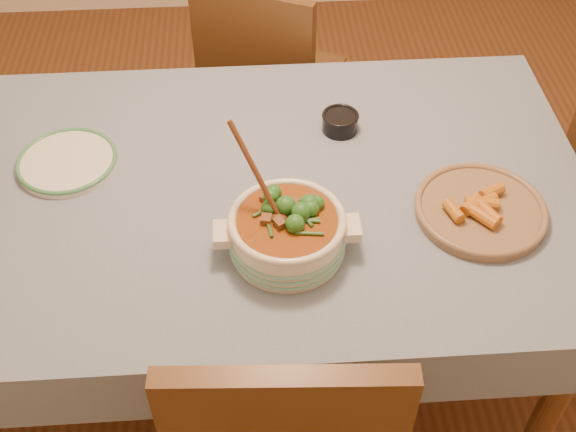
{
  "coord_description": "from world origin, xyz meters",
  "views": [
    {
      "loc": [
        -0.03,
        -1.35,
        2.03
      ],
      "look_at": [
        0.05,
        -0.2,
        0.85
      ],
      "focal_mm": 45.0,
      "sensor_mm": 36.0,
      "label": 1
    }
  ],
  "objects_px": {
    "dining_table": "(265,210)",
    "condiment_bowl": "(340,121)",
    "white_plate": "(67,162)",
    "fried_plate": "(481,208)",
    "stew_casserole": "(287,230)",
    "chair_far": "(266,78)"
  },
  "relations": [
    {
      "from": "condiment_bowl",
      "to": "dining_table",
      "type": "bearing_deg",
      "value": -135.97
    },
    {
      "from": "white_plate",
      "to": "fried_plate",
      "type": "relative_size",
      "value": 0.8
    },
    {
      "from": "stew_casserole",
      "to": "dining_table",
      "type": "bearing_deg",
      "value": 100.72
    },
    {
      "from": "stew_casserole",
      "to": "chair_far",
      "type": "height_order",
      "value": "stew_casserole"
    },
    {
      "from": "stew_casserole",
      "to": "condiment_bowl",
      "type": "height_order",
      "value": "stew_casserole"
    },
    {
      "from": "stew_casserole",
      "to": "condiment_bowl",
      "type": "distance_m",
      "value": 0.47
    },
    {
      "from": "dining_table",
      "to": "stew_casserole",
      "type": "distance_m",
      "value": 0.28
    },
    {
      "from": "condiment_bowl",
      "to": "chair_far",
      "type": "relative_size",
      "value": 0.14
    },
    {
      "from": "fried_plate",
      "to": "chair_far",
      "type": "distance_m",
      "value": 1.1
    },
    {
      "from": "dining_table",
      "to": "condiment_bowl",
      "type": "height_order",
      "value": "condiment_bowl"
    },
    {
      "from": "condiment_bowl",
      "to": "chair_far",
      "type": "xyz_separation_m",
      "value": [
        -0.18,
        0.6,
        -0.27
      ]
    },
    {
      "from": "white_plate",
      "to": "fried_plate",
      "type": "distance_m",
      "value": 1.07
    },
    {
      "from": "dining_table",
      "to": "white_plate",
      "type": "xyz_separation_m",
      "value": [
        -0.52,
        0.11,
        0.1
      ]
    },
    {
      "from": "stew_casserole",
      "to": "white_plate",
      "type": "xyz_separation_m",
      "value": [
        -0.56,
        0.34,
        -0.06
      ]
    },
    {
      "from": "condiment_bowl",
      "to": "fried_plate",
      "type": "height_order",
      "value": "same"
    },
    {
      "from": "stew_casserole",
      "to": "condiment_bowl",
      "type": "bearing_deg",
      "value": 68.04
    },
    {
      "from": "white_plate",
      "to": "fried_plate",
      "type": "xyz_separation_m",
      "value": [
        1.04,
        -0.25,
        0.01
      ]
    },
    {
      "from": "fried_plate",
      "to": "condiment_bowl",
      "type": "bearing_deg",
      "value": 131.12
    },
    {
      "from": "white_plate",
      "to": "chair_far",
      "type": "distance_m",
      "value": 0.93
    },
    {
      "from": "dining_table",
      "to": "condiment_bowl",
      "type": "xyz_separation_m",
      "value": [
        0.22,
        0.21,
        0.12
      ]
    },
    {
      "from": "condiment_bowl",
      "to": "chair_far",
      "type": "height_order",
      "value": "chair_far"
    },
    {
      "from": "condiment_bowl",
      "to": "fried_plate",
      "type": "xyz_separation_m",
      "value": [
        0.31,
        -0.35,
        -0.01
      ]
    }
  ]
}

